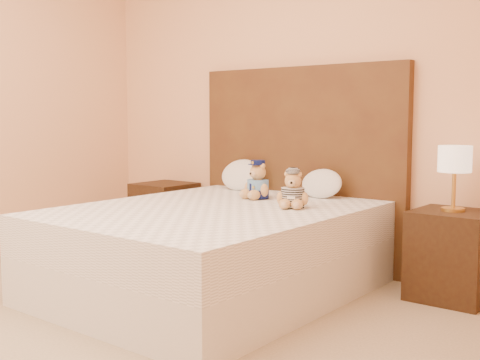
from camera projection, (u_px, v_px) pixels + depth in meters
name	position (u px, v px, depth m)	size (l,w,h in m)	color
ground	(53.00, 347.00, 2.94)	(4.00, 4.50, 0.00)	tan
bed	(213.00, 250.00, 3.85)	(1.60, 2.00, 0.55)	white
headboard	(299.00, 166.00, 4.59)	(1.75, 0.08, 1.50)	#533719
nightstand_left	(165.00, 214.00, 5.24)	(0.45, 0.45, 0.55)	#342210
nightstand_right	(451.00, 255.00, 3.70)	(0.45, 0.45, 0.55)	#342210
lamp	(455.00, 162.00, 3.64)	(0.20, 0.20, 0.40)	gold
teddy_police	(258.00, 180.00, 4.22)	(0.23, 0.22, 0.27)	#B88447
teddy_prisoner	(293.00, 189.00, 3.79)	(0.21, 0.20, 0.24)	#B88447
pillow_left	(241.00, 173.00, 4.72)	(0.37, 0.24, 0.26)	white
pillow_right	(322.00, 182.00, 4.27)	(0.32, 0.20, 0.22)	white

